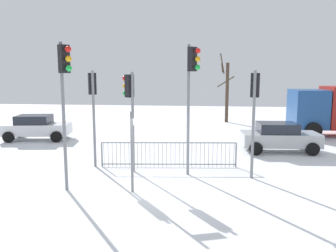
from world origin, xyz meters
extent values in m
plane|color=white|center=(0.00, 0.00, 0.00)|extent=(60.00, 60.00, 0.00)
cylinder|color=slate|center=(-3.18, -0.30, 2.48)|extent=(0.11, 0.11, 4.97)
cube|color=black|center=(-3.04, -0.39, 4.42)|extent=(0.36, 0.39, 0.90)
sphere|color=red|center=(-2.83, -0.53, 4.72)|extent=(0.20, 0.20, 0.20)
sphere|color=orange|center=(-2.83, -0.53, 4.42)|extent=(0.20, 0.20, 0.20)
sphere|color=green|center=(-2.83, -0.53, 4.12)|extent=(0.20, 0.20, 0.20)
cylinder|color=slate|center=(-3.15, 2.76, 2.03)|extent=(0.11, 0.11, 4.06)
cube|color=black|center=(-3.22, 2.91, 3.51)|extent=(0.38, 0.34, 0.90)
sphere|color=red|center=(-3.33, 3.13, 3.81)|extent=(0.20, 0.20, 0.20)
sphere|color=orange|center=(-3.33, 3.13, 3.51)|extent=(0.20, 0.20, 0.20)
sphere|color=green|center=(-3.33, 3.13, 3.21)|extent=(0.20, 0.20, 0.20)
cylinder|color=slate|center=(0.85, 1.98, 2.51)|extent=(0.11, 0.11, 5.02)
cube|color=black|center=(0.99, 1.89, 4.47)|extent=(0.36, 0.39, 0.90)
sphere|color=red|center=(1.19, 1.75, 4.77)|extent=(0.20, 0.20, 0.20)
sphere|color=orange|center=(1.19, 1.75, 4.47)|extent=(0.20, 0.20, 0.20)
sphere|color=green|center=(1.19, 1.75, 4.17)|extent=(0.20, 0.20, 0.20)
cylinder|color=slate|center=(3.29, 1.78, 2.03)|extent=(0.11, 0.11, 4.07)
cube|color=black|center=(3.32, 1.94, 3.52)|extent=(0.36, 0.28, 0.90)
sphere|color=red|center=(3.38, 2.19, 3.82)|extent=(0.20, 0.20, 0.20)
sphere|color=orange|center=(3.38, 2.19, 3.52)|extent=(0.20, 0.20, 0.20)
sphere|color=green|center=(3.38, 2.19, 3.22)|extent=(0.20, 0.20, 0.20)
cylinder|color=slate|center=(-1.37, 2.20, 2.00)|extent=(0.11, 0.11, 4.01)
cube|color=black|center=(-1.51, 2.29, 3.46)|extent=(0.36, 0.39, 0.90)
sphere|color=red|center=(-1.72, 2.43, 3.76)|extent=(0.20, 0.20, 0.20)
sphere|color=orange|center=(-1.72, 2.43, 3.46)|extent=(0.20, 0.20, 0.20)
sphere|color=green|center=(-1.72, 2.43, 3.16)|extent=(0.20, 0.20, 0.20)
cylinder|color=slate|center=(-0.90, -0.25, 1.37)|extent=(0.09, 0.09, 2.73)
cube|color=white|center=(-0.52, -0.13, 2.38)|extent=(0.67, 0.25, 0.22)
cube|color=slate|center=(-0.01, 3.01, 1.05)|extent=(5.66, 0.59, 0.04)
cube|color=slate|center=(-0.01, 3.01, 0.12)|extent=(5.66, 0.59, 0.04)
cylinder|color=slate|center=(-2.75, 2.74, 0.53)|extent=(0.02, 0.02, 1.05)
cylinder|color=slate|center=(-2.58, 2.76, 0.53)|extent=(0.02, 0.02, 1.05)
cylinder|color=slate|center=(-2.40, 2.77, 0.53)|extent=(0.02, 0.02, 1.05)
cylinder|color=slate|center=(-2.22, 2.79, 0.53)|extent=(0.02, 0.02, 1.05)
cylinder|color=slate|center=(-2.05, 2.81, 0.53)|extent=(0.02, 0.02, 1.05)
cylinder|color=slate|center=(-1.87, 2.82, 0.53)|extent=(0.02, 0.02, 1.05)
cylinder|color=slate|center=(-1.69, 2.84, 0.53)|extent=(0.02, 0.02, 1.05)
cylinder|color=slate|center=(-1.52, 2.86, 0.53)|extent=(0.02, 0.02, 1.05)
cylinder|color=slate|center=(-1.34, 2.88, 0.53)|extent=(0.02, 0.02, 1.05)
cylinder|color=slate|center=(-1.16, 2.89, 0.53)|extent=(0.02, 0.02, 1.05)
cylinder|color=slate|center=(-0.99, 2.91, 0.53)|extent=(0.02, 0.02, 1.05)
cylinder|color=slate|center=(-0.81, 2.93, 0.53)|extent=(0.02, 0.02, 1.05)
cylinder|color=slate|center=(-0.63, 2.94, 0.53)|extent=(0.02, 0.02, 1.05)
cylinder|color=slate|center=(-0.46, 2.96, 0.53)|extent=(0.02, 0.02, 1.05)
cylinder|color=slate|center=(-0.28, 2.98, 0.53)|extent=(0.02, 0.02, 1.05)
cylinder|color=slate|center=(-0.10, 3.00, 0.53)|extent=(0.02, 0.02, 1.05)
cylinder|color=slate|center=(0.08, 3.01, 0.53)|extent=(0.02, 0.02, 1.05)
cylinder|color=slate|center=(0.25, 3.03, 0.53)|extent=(0.02, 0.02, 1.05)
cylinder|color=slate|center=(0.43, 3.05, 0.53)|extent=(0.02, 0.02, 1.05)
cylinder|color=slate|center=(0.61, 3.07, 0.53)|extent=(0.02, 0.02, 1.05)
cylinder|color=slate|center=(0.78, 3.08, 0.53)|extent=(0.02, 0.02, 1.05)
cylinder|color=slate|center=(0.96, 3.10, 0.53)|extent=(0.02, 0.02, 1.05)
cylinder|color=slate|center=(1.14, 3.12, 0.53)|extent=(0.02, 0.02, 1.05)
cylinder|color=slate|center=(1.31, 3.13, 0.53)|extent=(0.02, 0.02, 1.05)
cylinder|color=slate|center=(1.49, 3.15, 0.53)|extent=(0.02, 0.02, 1.05)
cylinder|color=slate|center=(1.67, 3.17, 0.53)|extent=(0.02, 0.02, 1.05)
cylinder|color=slate|center=(1.84, 3.19, 0.53)|extent=(0.02, 0.02, 1.05)
cylinder|color=slate|center=(2.02, 3.20, 0.53)|extent=(0.02, 0.02, 1.05)
cylinder|color=slate|center=(2.20, 3.22, 0.53)|extent=(0.02, 0.02, 1.05)
cylinder|color=slate|center=(2.37, 3.24, 0.53)|extent=(0.02, 0.02, 1.05)
cylinder|color=slate|center=(2.55, 3.25, 0.53)|extent=(0.02, 0.02, 1.05)
cylinder|color=slate|center=(2.73, 3.27, 0.53)|extent=(0.02, 0.02, 1.05)
cylinder|color=slate|center=(-2.84, 2.73, 0.53)|extent=(0.06, 0.06, 1.05)
cylinder|color=slate|center=(2.82, 3.28, 0.53)|extent=(0.06, 0.06, 1.05)
cube|color=silver|center=(-8.45, 8.23, 0.65)|extent=(4.01, 2.23, 0.65)
cube|color=#1E232D|center=(-8.60, 8.21, 1.20)|extent=(2.10, 1.76, 0.55)
cylinder|color=black|center=(-7.24, 9.27, 0.32)|extent=(0.67, 0.31, 0.64)
cylinder|color=black|center=(-6.99, 7.58, 0.32)|extent=(0.67, 0.31, 0.64)
cylinder|color=black|center=(-9.91, 8.88, 0.32)|extent=(0.67, 0.31, 0.64)
cylinder|color=black|center=(-9.66, 7.19, 0.32)|extent=(0.67, 0.31, 0.64)
cube|color=#B2B5BA|center=(5.25, 6.54, 0.65)|extent=(3.90, 1.93, 0.65)
cube|color=#1E232D|center=(5.10, 6.53, 1.20)|extent=(1.99, 1.62, 0.55)
cylinder|color=black|center=(6.54, 7.48, 0.32)|extent=(0.65, 0.26, 0.64)
cylinder|color=black|center=(6.65, 5.78, 0.32)|extent=(0.65, 0.26, 0.64)
cylinder|color=black|center=(3.85, 7.31, 0.32)|extent=(0.65, 0.26, 0.64)
cylinder|color=black|center=(3.96, 5.61, 0.32)|extent=(0.65, 0.26, 0.64)
cube|color=navy|center=(7.88, 11.44, 1.70)|extent=(2.14, 2.42, 2.40)
cylinder|color=black|center=(7.95, 10.25, 0.50)|extent=(1.02, 0.36, 1.00)
cylinder|color=black|center=(7.80, 12.64, 0.50)|extent=(1.02, 0.36, 1.00)
cylinder|color=#473828|center=(3.15, 17.00, 2.35)|extent=(0.26, 0.26, 4.71)
cylinder|color=#473828|center=(2.71, 16.97, 4.30)|extent=(0.16, 0.94, 0.75)
cylinder|color=#473828|center=(3.07, 17.68, 3.21)|extent=(1.40, 0.26, 0.92)
cylinder|color=#473828|center=(2.72, 16.87, 4.63)|extent=(0.38, 0.97, 1.65)
camera|label=1|loc=(1.54, -11.51, 4.02)|focal=37.81mm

